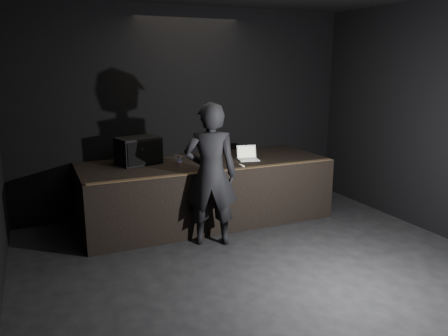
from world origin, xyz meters
TOP-DOWN VIEW (x-y plane):
  - ground at (0.00, 0.00)m, footprint 7.00×7.00m
  - room_walls at (0.00, 0.00)m, footprint 6.10×7.10m
  - stage_riser at (0.00, 2.73)m, footprint 4.00×1.50m
  - riser_lip at (0.00, 2.02)m, footprint 3.92×0.10m
  - stage_monitor at (-1.03, 2.98)m, footprint 0.73×0.60m
  - cable at (-0.30, 3.19)m, footprint 0.86×0.06m
  - laptop at (0.70, 2.57)m, footprint 0.38×0.35m
  - beer_can at (-0.49, 2.57)m, footprint 0.07×0.07m
  - plastic_cup at (-0.40, 3.00)m, footprint 0.08×0.08m
  - wii_remote at (0.38, 2.14)m, footprint 0.04×0.14m
  - person at (-0.29, 1.78)m, footprint 0.87×0.73m

SIDE VIEW (x-z plane):
  - ground at x=0.00m, z-range 0.00..0.00m
  - stage_riser at x=0.00m, z-range 0.00..1.00m
  - riser_lip at x=0.00m, z-range 1.00..1.01m
  - cable at x=-0.30m, z-range 1.00..1.02m
  - wii_remote at x=0.38m, z-range 1.00..1.03m
  - person at x=-0.29m, z-range 0.00..2.04m
  - plastic_cup at x=-0.40m, z-range 1.00..1.10m
  - laptop at x=0.70m, z-range 0.95..1.17m
  - beer_can at x=-0.49m, z-range 1.00..1.16m
  - stage_monitor at x=-1.03m, z-range 1.00..1.42m
  - room_walls at x=0.00m, z-range 0.26..3.78m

